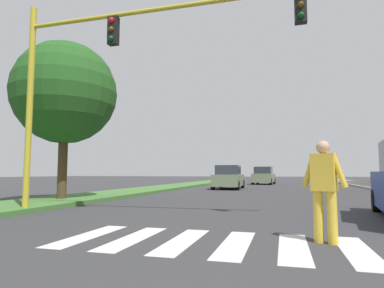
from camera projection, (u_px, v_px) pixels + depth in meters
name	position (u px, v px, depth m)	size (l,w,h in m)	color
ground_plane	(275.00, 186.00, 28.21)	(140.00, 140.00, 0.00)	#38383A
crosswalk	(236.00, 244.00, 5.32)	(5.85, 2.20, 0.01)	silver
median_strip	(183.00, 185.00, 28.32)	(2.89, 64.00, 0.15)	#477A38
tree_mid	(65.00, 93.00, 13.24)	(4.10, 4.10, 6.26)	#4C3823
sidewalk_right	(384.00, 187.00, 24.20)	(3.00, 64.00, 0.15)	#9E9991
traffic_light_gantry	(112.00, 56.00, 9.13)	(9.14, 0.30, 6.00)	gold
pedestrian_performer	(324.00, 186.00, 5.46)	(0.72, 0.37, 1.69)	gold
sedan_midblock	(229.00, 178.00, 23.44)	(1.94, 4.27, 1.67)	gray
sedan_distant	(264.00, 176.00, 32.73)	(2.18, 4.19, 1.74)	gray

